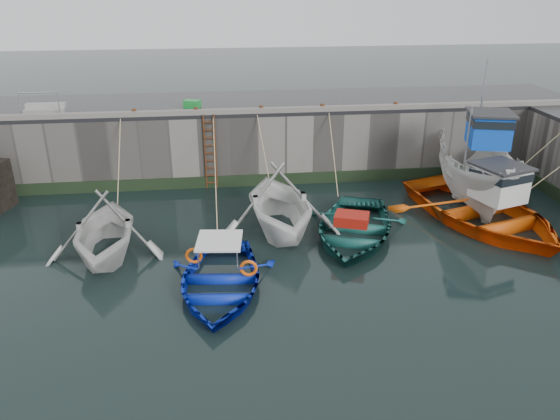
{
  "coord_description": "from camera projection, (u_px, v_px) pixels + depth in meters",
  "views": [
    {
      "loc": [
        -1.76,
        -12.29,
        8.4
      ],
      "look_at": [
        0.28,
        4.36,
        1.2
      ],
      "focal_mm": 35.0,
      "sensor_mm": 36.0,
      "label": 1
    }
  ],
  "objects": [
    {
      "name": "ground",
      "position": [
        289.0,
        315.0,
        14.72
      ],
      "size": [
        120.0,
        120.0,
        0.0
      ],
      "primitive_type": "plane",
      "color": "black",
      "rests_on": "ground"
    },
    {
      "name": "quay_back",
      "position": [
        253.0,
        136.0,
        25.53
      ],
      "size": [
        30.0,
        5.0,
        3.0
      ],
      "primitive_type": "cube",
      "color": "slate",
      "rests_on": "ground"
    },
    {
      "name": "road_back",
      "position": [
        252.0,
        103.0,
        24.9
      ],
      "size": [
        30.0,
        5.0,
        0.16
      ],
      "primitive_type": "cube",
      "color": "black",
      "rests_on": "quay_back"
    },
    {
      "name": "kerb_back",
      "position": [
        257.0,
        111.0,
        22.69
      ],
      "size": [
        30.0,
        0.3,
        0.2
      ],
      "primitive_type": "cube",
      "color": "slate",
      "rests_on": "road_back"
    },
    {
      "name": "algae_back",
      "position": [
        258.0,
        180.0,
        23.7
      ],
      "size": [
        30.0,
        0.08,
        0.5
      ],
      "primitive_type": "cube",
      "color": "black",
      "rests_on": "ground"
    },
    {
      "name": "ladder",
      "position": [
        210.0,
        152.0,
        22.91
      ],
      "size": [
        0.51,
        0.08,
        3.2
      ],
      "color": "#3F1E0F",
      "rests_on": "ground"
    },
    {
      "name": "boat_near_white",
      "position": [
        108.0,
        254.0,
        17.89
      ],
      "size": [
        4.21,
        4.82,
        2.45
      ],
      "primitive_type": "imported",
      "rotation": [
        0.0,
        0.0,
        0.04
      ],
      "color": "silver",
      "rests_on": "ground"
    },
    {
      "name": "boat_near_white_rope",
      "position": [
        125.0,
        206.0,
        21.7
      ],
      "size": [
        0.04,
        4.24,
        3.1
      ],
      "primitive_type": null,
      "color": "tan",
      "rests_on": "ground"
    },
    {
      "name": "boat_near_blue",
      "position": [
        220.0,
        288.0,
        15.96
      ],
      "size": [
        4.04,
        5.29,
        1.02
      ],
      "primitive_type": "imported",
      "rotation": [
        0.0,
        0.0,
        -0.11
      ],
      "color": "#0C25B4",
      "rests_on": "ground"
    },
    {
      "name": "boat_near_blue_rope",
      "position": [
        217.0,
        214.0,
        20.93
      ],
      "size": [
        0.04,
        6.46,
        3.1
      ],
      "primitive_type": null,
      "color": "tan",
      "rests_on": "ground"
    },
    {
      "name": "boat_near_blacktrim",
      "position": [
        279.0,
        230.0,
        19.61
      ],
      "size": [
        4.94,
        5.6,
        2.77
      ],
      "primitive_type": "imported",
      "rotation": [
        0.0,
        0.0,
        0.08
      ],
      "color": "silver",
      "rests_on": "ground"
    },
    {
      "name": "boat_near_blacktrim_rope",
      "position": [
        269.0,
        194.0,
        22.88
      ],
      "size": [
        0.04,
        3.39,
        3.1
      ],
      "primitive_type": null,
      "color": "tan",
      "rests_on": "ground"
    },
    {
      "name": "boat_near_navy",
      "position": [
        353.0,
        236.0,
        19.18
      ],
      "size": [
        5.53,
        6.43,
        1.12
      ],
      "primitive_type": "imported",
      "rotation": [
        0.0,
        0.0,
        -0.36
      ],
      "color": "#17504A",
      "rests_on": "ground"
    },
    {
      "name": "boat_near_navy_rope",
      "position": [
        330.0,
        194.0,
        22.81
      ],
      "size": [
        0.04,
        3.94,
        3.1
      ],
      "primitive_type": null,
      "color": "tan",
      "rests_on": "ground"
    },
    {
      "name": "boat_far_white",
      "position": [
        478.0,
        173.0,
        21.67
      ],
      "size": [
        4.57,
        7.86,
        5.86
      ],
      "rotation": [
        0.0,
        0.0,
        -0.26
      ],
      "color": "silver",
      "rests_on": "ground"
    },
    {
      "name": "boat_far_orange",
      "position": [
        482.0,
        211.0,
        20.04
      ],
      "size": [
        7.0,
        8.34,
        4.48
      ],
      "rotation": [
        0.0,
        0.0,
        0.3
      ],
      "color": "#FD5D0D",
      "rests_on": "ground"
    },
    {
      "name": "fish_crate",
      "position": [
        192.0,
        104.0,
        23.53
      ],
      "size": [
        0.78,
        0.66,
        0.33
      ],
      "primitive_type": "cube",
      "rotation": [
        0.0,
        0.0,
        -0.4
      ],
      "color": "#198D31",
      "rests_on": "road_back"
    },
    {
      "name": "railing",
      "position": [
        45.0,
        108.0,
        22.67
      ],
      "size": [
        1.6,
        1.05,
        1.0
      ],
      "color": "#A5A8AD",
      "rests_on": "road_back"
    },
    {
      "name": "bollard_a",
      "position": [
        134.0,
        112.0,
        22.21
      ],
      "size": [
        0.18,
        0.18,
        0.28
      ],
      "primitive_type": "cylinder",
      "color": "#3F1E0F",
      "rests_on": "road_back"
    },
    {
      "name": "bollard_b",
      "position": [
        196.0,
        111.0,
        22.48
      ],
      "size": [
        0.18,
        0.18,
        0.28
      ],
      "primitive_type": "cylinder",
      "color": "#3F1E0F",
      "rests_on": "road_back"
    },
    {
      "name": "bollard_c",
      "position": [
        261.0,
        109.0,
        22.78
      ],
      "size": [
        0.18,
        0.18,
        0.28
      ],
      "primitive_type": "cylinder",
      "color": "#3F1E0F",
      "rests_on": "road_back"
    },
    {
      "name": "bollard_d",
      "position": [
        322.0,
        107.0,
        23.07
      ],
      "size": [
        0.18,
        0.18,
        0.28
      ],
      "primitive_type": "cylinder",
      "color": "#3F1E0F",
      "rests_on": "road_back"
    },
    {
      "name": "bollard_e",
      "position": [
        395.0,
        105.0,
        23.43
      ],
      "size": [
        0.18,
        0.18,
        0.28
      ],
      "primitive_type": "cylinder",
      "color": "#3F1E0F",
      "rests_on": "road_back"
    }
  ]
}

